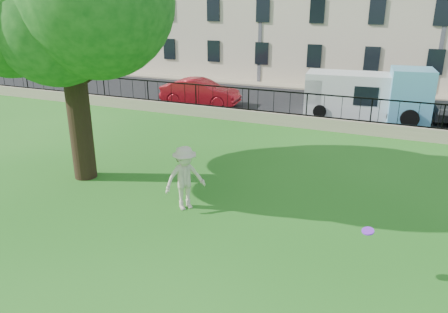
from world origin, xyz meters
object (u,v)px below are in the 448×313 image
at_px(red_sedan, 200,92).
at_px(white_van, 358,95).
at_px(frisbee, 368,231).
at_px(man, 185,178).

xyz_separation_m(red_sedan, white_van, (8.90, 1.00, 0.38)).
bearing_deg(frisbee, white_van, 97.59).
bearing_deg(man, red_sedan, 63.46).
height_order(frisbee, red_sedan, red_sedan).
distance_m(frisbee, white_van, 15.14).
bearing_deg(man, white_van, 25.61).
height_order(man, red_sedan, man).
bearing_deg(white_van, frisbee, -87.72).
bearing_deg(red_sedan, man, -160.98).
xyz_separation_m(man, white_van, (3.34, 13.52, 0.16)).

